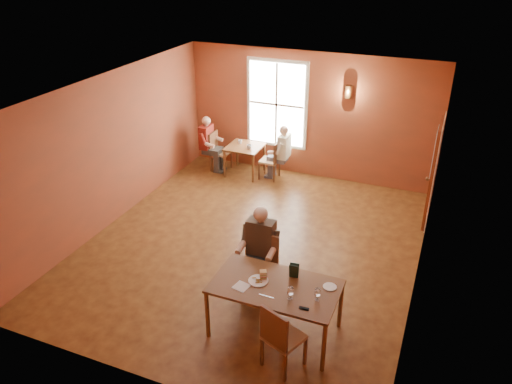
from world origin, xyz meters
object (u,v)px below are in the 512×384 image
at_px(chair_diner_white, 270,160).
at_px(diner_white, 271,153).
at_px(diner_main, 259,261).
at_px(diner_maroon, 219,145).
at_px(main_table, 275,309).
at_px(chair_diner_maroon, 221,152).
at_px(chair_empty, 284,336).
at_px(chair_diner_main, 260,270).
at_px(second_table, 245,160).

relative_size(chair_diner_white, diner_white, 0.74).
distance_m(diner_main, diner_maroon, 5.15).
relative_size(main_table, chair_diner_maroon, 1.85).
bearing_deg(chair_empty, diner_white, 134.50).
xyz_separation_m(main_table, chair_diner_main, (-0.50, 0.65, 0.12)).
height_order(chair_empty, diner_white, diner_white).
xyz_separation_m(chair_empty, diner_white, (-2.28, 5.51, 0.13)).
distance_m(chair_diner_main, diner_maroon, 5.13).
height_order(diner_white, diner_maroon, diner_maroon).
bearing_deg(second_table, diner_main, -63.92).
height_order(diner_main, diner_white, diner_main).
height_order(diner_main, second_table, diner_main).
relative_size(second_table, diner_maroon, 0.62).
xyz_separation_m(diner_white, diner_maroon, (-1.36, 0.00, 0.02)).
bearing_deg(diner_main, chair_diner_main, -90.00).
bearing_deg(main_table, diner_main, 128.88).
distance_m(chair_diner_main, chair_diner_maroon, 5.11).
xyz_separation_m(diner_main, diner_maroon, (-2.80, 4.33, -0.06)).
distance_m(second_table, chair_diner_maroon, 0.66).
bearing_deg(diner_main, main_table, 128.88).
bearing_deg(diner_white, chair_diner_main, -161.49).
relative_size(chair_diner_main, diner_white, 0.83).
relative_size(chair_empty, chair_diner_maroon, 1.06).
relative_size(main_table, chair_diner_main, 1.68).
relative_size(diner_main, diner_white, 1.12).
bearing_deg(chair_diner_main, diner_main, 90.00).
distance_m(main_table, diner_main, 0.85).
bearing_deg(chair_diner_maroon, chair_diner_white, 90.00).
bearing_deg(main_table, diner_white, 111.40).
distance_m(main_table, diner_white, 5.32).
height_order(main_table, chair_empty, chair_empty).
xyz_separation_m(chair_empty, diner_maroon, (-3.64, 5.51, 0.15)).
height_order(chair_diner_main, chair_empty, chair_diner_main).
bearing_deg(diner_white, chair_empty, -157.56).
xyz_separation_m(chair_empty, second_table, (-2.96, 5.51, -0.15)).
xyz_separation_m(chair_diner_maroon, diner_maroon, (-0.03, 0.00, 0.18)).
bearing_deg(chair_diner_maroon, diner_white, 90.00).
height_order(chair_diner_main, chair_diner_maroon, chair_diner_main).
height_order(chair_empty, chair_diner_white, chair_empty).
height_order(main_table, diner_white, diner_white).
bearing_deg(main_table, diner_maroon, 123.69).
distance_m(diner_main, second_table, 4.83).
xyz_separation_m(chair_diner_main, chair_diner_white, (-1.47, 4.30, -0.06)).
bearing_deg(chair_diner_white, diner_white, -90.00).
xyz_separation_m(chair_diner_white, diner_white, (0.03, 0.00, 0.17)).
xyz_separation_m(diner_white, chair_diner_maroon, (-1.33, 0.00, -0.16)).
bearing_deg(second_table, diner_white, 0.00).
relative_size(main_table, diner_main, 1.24).
xyz_separation_m(diner_main, chair_diner_maroon, (-2.77, 4.33, -0.24)).
xyz_separation_m(main_table, diner_white, (-1.94, 4.95, 0.23)).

